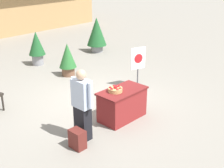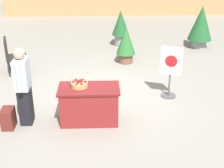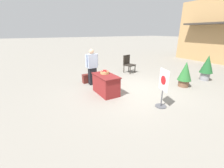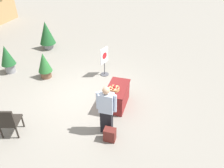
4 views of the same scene
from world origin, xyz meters
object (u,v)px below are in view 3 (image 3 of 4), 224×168
object	(u,v)px
display_table	(106,84)
potted_plant_far_left	(185,73)
backpack	(86,79)
potted_plant_far_right	(207,66)
patio_chair	(128,63)
apple_basket	(105,72)
person_visitor	(92,67)
poster_board	(163,88)

from	to	relation	value
display_table	potted_plant_far_left	xyz separation A→B (m)	(1.02, 3.40, 0.23)
backpack	potted_plant_far_right	size ratio (longest dim) A/B	0.33
potted_plant_far_right	patio_chair	bearing A→B (deg)	-142.53
potted_plant_far_left	apple_basket	bearing A→B (deg)	-109.90
potted_plant_far_left	potted_plant_far_right	bearing A→B (deg)	91.68
display_table	backpack	size ratio (longest dim) A/B	2.97
potted_plant_far_left	backpack	bearing A→B (deg)	-126.35
apple_basket	patio_chair	bearing A→B (deg)	127.92
patio_chair	potted_plant_far_left	bearing A→B (deg)	-2.93
display_table	potted_plant_far_left	distance (m)	3.56
potted_plant_far_left	potted_plant_far_right	world-z (taller)	potted_plant_far_right
person_visitor	potted_plant_far_right	world-z (taller)	person_visitor
display_table	potted_plant_far_left	size ratio (longest dim) A/B	1.11
apple_basket	person_visitor	bearing A→B (deg)	-176.45
apple_basket	potted_plant_far_left	size ratio (longest dim) A/B	0.31
poster_board	potted_plant_far_right	xyz separation A→B (m)	(-0.92, 4.10, 0.06)
poster_board	potted_plant_far_right	world-z (taller)	same
potted_plant_far_left	person_visitor	bearing A→B (deg)	-124.23
apple_basket	backpack	size ratio (longest dim) A/B	0.82
apple_basket	poster_board	xyz separation A→B (m)	(2.08, 1.00, -0.17)
poster_board	potted_plant_far_right	size ratio (longest dim) A/B	1.00
display_table	patio_chair	bearing A→B (deg)	129.83
person_visitor	poster_board	world-z (taller)	person_visitor
display_table	apple_basket	distance (m)	0.49
display_table	apple_basket	bearing A→B (deg)	163.88
poster_board	patio_chair	distance (m)	4.45
backpack	person_visitor	bearing A→B (deg)	30.27
backpack	patio_chair	size ratio (longest dim) A/B	0.41
potted_plant_far_right	apple_basket	bearing A→B (deg)	-102.83
person_visitor	backpack	distance (m)	0.73
display_table	poster_board	bearing A→B (deg)	29.15
patio_chair	backpack	bearing A→B (deg)	-93.41
potted_plant_far_right	potted_plant_far_left	bearing A→B (deg)	-88.32
display_table	backpack	xyz separation A→B (m)	(-1.64, -0.21, -0.18)
patio_chair	potted_plant_far_left	world-z (taller)	potted_plant_far_left
person_visitor	display_table	bearing A→B (deg)	0.00
backpack	potted_plant_far_left	distance (m)	4.50
apple_basket	potted_plant_far_right	size ratio (longest dim) A/B	0.27
person_visitor	patio_chair	size ratio (longest dim) A/B	1.58
display_table	person_visitor	xyz separation A→B (m)	(-1.30, -0.01, 0.44)
display_table	potted_plant_far_right	world-z (taller)	potted_plant_far_right
potted_plant_far_left	display_table	bearing A→B (deg)	-106.71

